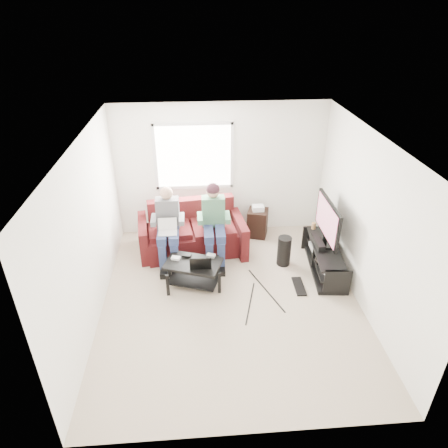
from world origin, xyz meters
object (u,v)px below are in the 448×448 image
Objects in this scene: sofa at (192,234)px; end_table at (257,222)px; coffee_table at (193,268)px; tv_stand at (324,260)px; subwoofer at (284,251)px; tv at (328,221)px.

end_table is (1.31, 0.42, -0.04)m from sofa.
coffee_table is (0.02, -1.09, -0.01)m from sofa.
end_table is at bearing 17.89° from sofa.
sofa is 2.02× the size of coffee_table.
sofa is 1.40× the size of tv_stand.
end_table reaches higher than coffee_table.
coffee_table is 1.86× the size of subwoofer.
subwoofer is (-0.66, 0.13, -0.66)m from tv.
end_table is (-0.98, 1.17, -0.64)m from tv.
sofa is 3.10× the size of end_table.
end_table is (1.29, 1.51, -0.03)m from coffee_table.
tv_stand is (2.29, -0.85, -0.12)m from sofa.
tv is (-0.00, 0.10, 0.72)m from tv_stand.
tv_stand is 0.73m from tv.
tv_stand is at bearing -19.38° from subwoofer.
coffee_table is at bearing -89.19° from sofa.
sofa is 2.45m from tv_stand.
end_table is at bearing 49.55° from coffee_table.
tv reaches higher than sofa.
tv is at bearing -18.11° from sofa.
subwoofer is (1.61, 0.48, -0.05)m from coffee_table.
subwoofer is (1.63, -0.61, -0.06)m from sofa.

